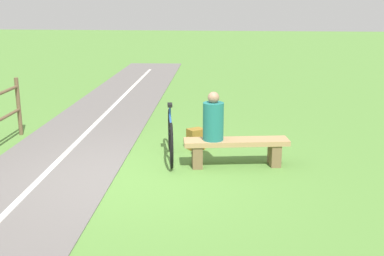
{
  "coord_description": "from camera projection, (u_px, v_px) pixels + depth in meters",
  "views": [
    {
      "loc": [
        -1.68,
        6.79,
        2.6
      ],
      "look_at": [
        -1.06,
        0.86,
        1.03
      ],
      "focal_mm": 44.55,
      "sensor_mm": 36.0,
      "label": 1
    }
  ],
  "objects": [
    {
      "name": "bench",
      "position": [
        236.0,
        147.0,
        7.78
      ],
      "size": [
        1.75,
        0.65,
        0.45
      ],
      "rotation": [
        0.0,
        0.0,
        0.17
      ],
      "color": "#A88456",
      "rests_on": "ground_plane"
    },
    {
      "name": "ground_plane",
      "position": [
        130.0,
        177.0,
        7.36
      ],
      "size": [
        80.0,
        80.0,
        0.0
      ],
      "primitive_type": "plane",
      "color": "#548438"
    },
    {
      "name": "backpack",
      "position": [
        196.0,
        139.0,
        8.69
      ],
      "size": [
        0.36,
        0.35,
        0.38
      ],
      "rotation": [
        0.0,
        0.0,
        0.65
      ],
      "color": "olive",
      "rests_on": "ground_plane"
    },
    {
      "name": "person_seated",
      "position": [
        213.0,
        119.0,
        7.64
      ],
      "size": [
        0.39,
        0.39,
        0.79
      ],
      "rotation": [
        0.0,
        0.0,
        0.17
      ],
      "color": "#1E6B66",
      "rests_on": "bench"
    },
    {
      "name": "bicycle",
      "position": [
        170.0,
        136.0,
        8.17
      ],
      "size": [
        0.36,
        1.76,
        0.92
      ],
      "rotation": [
        0.0,
        0.0,
        1.75
      ],
      "color": "black",
      "rests_on": "ground_plane"
    }
  ]
}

